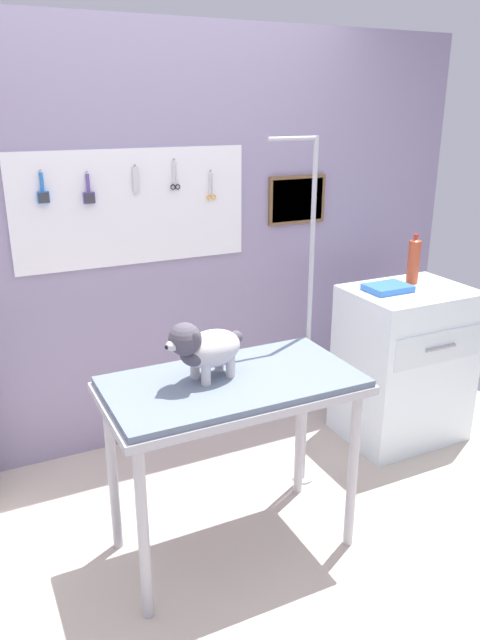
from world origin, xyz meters
name	(u,v)px	position (x,y,z in m)	size (l,w,h in m)	color
ground	(253,572)	(0.00, 0.00, -0.02)	(4.40, 4.00, 0.04)	#BFB0A0
rear_wall_panel	(148,246)	(0.00, 1.28, 1.16)	(4.00, 0.11, 2.30)	gray
grooming_table	(233,398)	(-0.01, 0.18, 0.74)	(1.06, 0.56, 0.83)	#B7B7BC
grooming_arm	(307,335)	(0.53, 0.48, 0.82)	(0.30, 0.11, 1.76)	#B7B7BC
dog	(204,348)	(-0.12, 0.22, 0.97)	(0.36, 0.22, 0.27)	silver
cabinet_right	(403,364)	(1.32, 0.64, 0.46)	(0.68, 0.54, 0.91)	white
soda_bottle	(414,260)	(1.41, 0.74, 1.04)	(0.07, 0.07, 0.29)	#B44527
supply_tray	(388,288)	(1.18, 0.67, 0.93)	(0.24, 0.18, 0.04)	#346CBC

